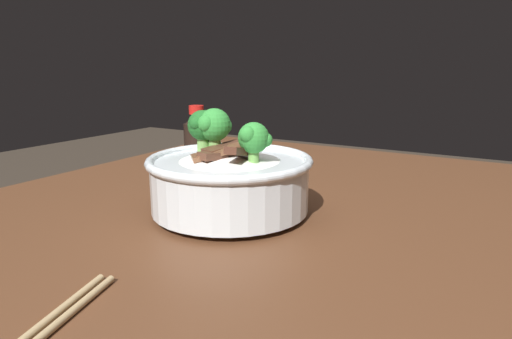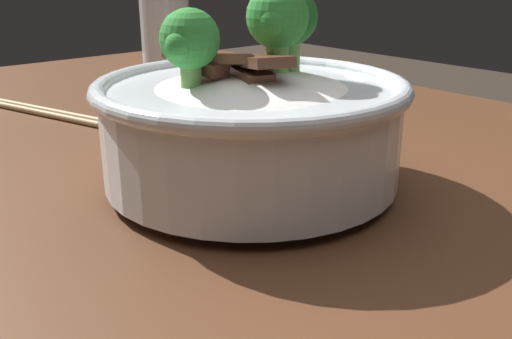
% 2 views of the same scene
% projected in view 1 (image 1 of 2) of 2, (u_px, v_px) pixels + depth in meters
% --- Properties ---
extents(dining_table, '(1.24, 0.94, 0.82)m').
position_uv_depth(dining_table, '(245.00, 326.00, 0.59)').
color(dining_table, '#56331E').
rests_on(dining_table, ground).
extents(rice_bowl, '(0.23, 0.23, 0.15)m').
position_uv_depth(rice_bowl, '(229.00, 176.00, 0.62)').
color(rice_bowl, silver).
rests_on(rice_bowl, dining_table).
extents(soy_sauce_bottle, '(0.06, 0.06, 0.12)m').
position_uv_depth(soy_sauce_bottle, '(197.00, 138.00, 0.94)').
color(soy_sauce_bottle, black).
rests_on(soy_sauce_bottle, dining_table).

